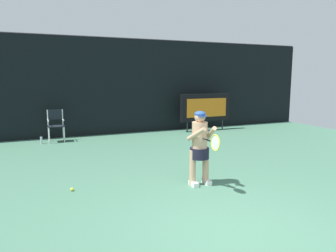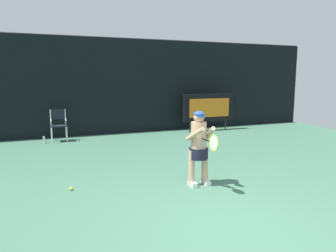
# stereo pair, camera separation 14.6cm
# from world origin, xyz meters

# --- Properties ---
(ground) EXTENTS (18.00, 22.00, 0.03)m
(ground) POSITION_xyz_m (0.00, -0.19, -0.01)
(ground) COLOR #416E57
(backdrop_screen) EXTENTS (18.00, 0.12, 3.66)m
(backdrop_screen) POSITION_xyz_m (0.00, 8.50, 1.81)
(backdrop_screen) COLOR black
(backdrop_screen) RESTS_ON ground
(scoreboard) EXTENTS (2.20, 0.21, 1.50)m
(scoreboard) POSITION_xyz_m (3.88, 7.75, 0.95)
(scoreboard) COLOR black
(scoreboard) RESTS_ON ground
(umpire_chair) EXTENTS (0.52, 0.44, 1.08)m
(umpire_chair) POSITION_xyz_m (-1.92, 7.76, 0.62)
(umpire_chair) COLOR white
(umpire_chair) RESTS_ON ground
(water_bottle) EXTENTS (0.07, 0.07, 0.27)m
(water_bottle) POSITION_xyz_m (-2.41, 7.51, 0.12)
(water_bottle) COLOR silver
(water_bottle) RESTS_ON ground
(tennis_player) EXTENTS (0.53, 0.61, 1.51)m
(tennis_player) POSITION_xyz_m (0.45, 1.97, 0.83)
(tennis_player) COLOR white
(tennis_player) RESTS_ON ground
(tennis_racket) EXTENTS (0.03, 0.60, 0.31)m
(tennis_racket) POSITION_xyz_m (0.45, 1.40, 0.98)
(tennis_racket) COLOR black
(tennis_ball_loose) EXTENTS (0.07, 0.07, 0.07)m
(tennis_ball_loose) POSITION_xyz_m (-2.00, 2.58, 0.03)
(tennis_ball_loose) COLOR #CCDB3D
(tennis_ball_loose) RESTS_ON ground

